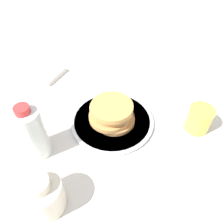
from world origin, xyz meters
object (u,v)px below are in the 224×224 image
Objects in this scene: pancake_stack at (112,112)px; juice_glass at (199,119)px; cream_jug at (43,195)px; water_bottle_near at (32,133)px; plate at (112,120)px.

pancake_stack reaches higher than juice_glass.
juice_glass is 0.49m from cream_jug.
water_bottle_near is (-0.12, 0.48, 0.04)m from juice_glass.
water_bottle_near reaches higher than pancake_stack.
cream_jug reaches higher than plate.
pancake_stack is at bearing -59.02° from water_bottle_near.
pancake_stack is 0.79× the size of water_bottle_near.
pancake_stack is 0.24m from water_bottle_near.
pancake_stack is at bearing 88.93° from juice_glass.
pancake_stack is at bearing 162.68° from plate.
cream_jug is 0.64× the size of water_bottle_near.
water_bottle_near is (-0.12, 0.21, 0.04)m from pancake_stack.
pancake_stack reaches higher than plate.
juice_glass is (-0.01, -0.27, -0.01)m from pancake_stack.
juice_glass is 0.46× the size of water_bottle_near.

